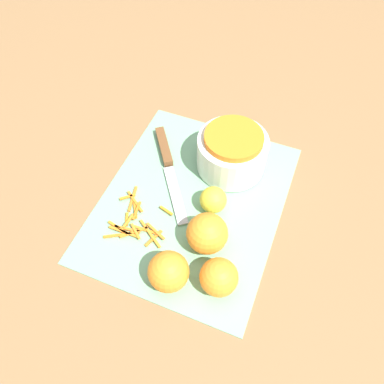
# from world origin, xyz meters

# --- Properties ---
(ground_plane) EXTENTS (4.00, 4.00, 0.00)m
(ground_plane) POSITION_xyz_m (0.00, 0.00, 0.00)
(ground_plane) COLOR olive
(cutting_board) EXTENTS (0.45, 0.36, 0.01)m
(cutting_board) POSITION_xyz_m (0.00, 0.00, 0.00)
(cutting_board) COLOR #75AD84
(cutting_board) RESTS_ON ground_plane
(bowl_speckled) EXTENTS (0.15, 0.15, 0.09)m
(bowl_speckled) POSITION_xyz_m (-0.12, 0.04, 0.05)
(bowl_speckled) COLOR silver
(bowl_speckled) RESTS_ON cutting_board
(knife) EXTENTS (0.22, 0.17, 0.02)m
(knife) POSITION_xyz_m (-0.09, -0.10, 0.01)
(knife) COLOR brown
(knife) RESTS_ON cutting_board
(orange_left) EXTENTS (0.08, 0.08, 0.08)m
(orange_left) POSITION_xyz_m (0.08, 0.06, 0.05)
(orange_left) COLOR orange
(orange_left) RESTS_ON cutting_board
(orange_right) EXTENTS (0.07, 0.07, 0.07)m
(orange_right) POSITION_xyz_m (0.15, 0.11, 0.04)
(orange_right) COLOR orange
(orange_right) RESTS_ON cutting_board
(orange_back) EXTENTS (0.07, 0.07, 0.07)m
(orange_back) POSITION_xyz_m (0.18, 0.03, 0.04)
(orange_back) COLOR orange
(orange_back) RESTS_ON cutting_board
(lemon) EXTENTS (0.05, 0.05, 0.05)m
(lemon) POSITION_xyz_m (0.00, 0.05, 0.03)
(lemon) COLOR yellow
(lemon) RESTS_ON cutting_board
(peel_pile) EXTENTS (0.14, 0.13, 0.01)m
(peel_pile) POSITION_xyz_m (0.09, -0.08, 0.01)
(peel_pile) COLOR orange
(peel_pile) RESTS_ON cutting_board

